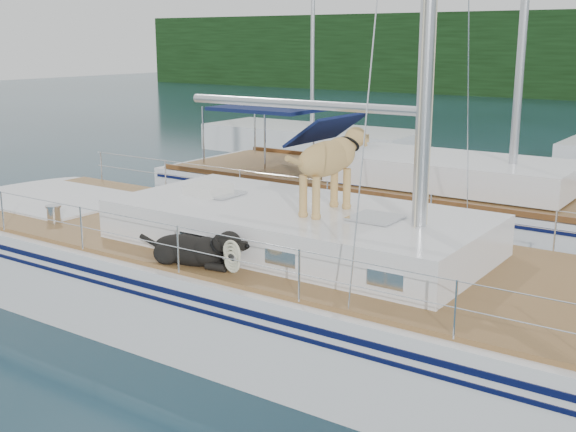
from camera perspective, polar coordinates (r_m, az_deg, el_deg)
The scene contains 4 objects.
ground at distance 10.88m, azimuth -2.79°, elevation -8.06°, with size 120.00×120.00×0.00m, color black.
main_sailboat at distance 10.58m, azimuth -2.41°, elevation -4.74°, with size 12.00×3.80×14.01m.
neighbor_sailboat at distance 15.60m, azimuth 9.04°, elevation 0.95°, with size 11.00×3.50×13.30m.
bg_boat_west at distance 26.41m, azimuth 1.90°, elevation 5.95°, with size 8.00×3.00×11.65m.
Camera 1 is at (6.17, -7.99, 4.05)m, focal length 45.00 mm.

